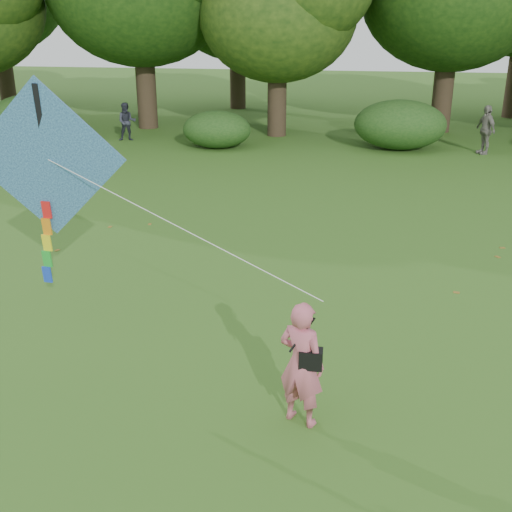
# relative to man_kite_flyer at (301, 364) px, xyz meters

# --- Properties ---
(ground) EXTENTS (100.00, 100.00, 0.00)m
(ground) POSITION_rel_man_kite_flyer_xyz_m (-0.70, 0.11, -0.87)
(ground) COLOR #265114
(ground) RESTS_ON ground
(man_kite_flyer) EXTENTS (0.75, 0.64, 1.75)m
(man_kite_flyer) POSITION_rel_man_kite_flyer_xyz_m (0.00, 0.00, 0.00)
(man_kite_flyer) COLOR #C05A6B
(man_kite_flyer) RESTS_ON ground
(bystander_left) EXTENTS (0.88, 0.77, 1.54)m
(bystander_left) POSITION_rel_man_kite_flyer_xyz_m (-8.62, 18.08, -0.10)
(bystander_left) COLOR #2B2C39
(bystander_left) RESTS_ON ground
(bystander_right) EXTENTS (0.84, 1.14, 1.80)m
(bystander_right) POSITION_rel_man_kite_flyer_xyz_m (5.39, 17.62, 0.03)
(bystander_right) COLOR gray
(bystander_right) RESTS_ON ground
(crossbody_bag) EXTENTS (0.43, 0.20, 0.70)m
(crossbody_bag) POSITION_rel_man_kite_flyer_xyz_m (0.12, -0.03, 0.12)
(crossbody_bag) COLOR black
(crossbody_bag) RESTS_ON ground
(flying_kite) EXTENTS (5.20, 1.47, 3.10)m
(flying_kite) POSITION_rel_man_kite_flyer_xyz_m (-3.78, 1.22, 2.24)
(flying_kite) COLOR #235098
(flying_kite) RESTS_ON ground
(shrub_band) EXTENTS (39.15, 3.22, 1.88)m
(shrub_band) POSITION_rel_man_kite_flyer_xyz_m (-1.42, 17.72, -0.02)
(shrub_band) COLOR #264919
(shrub_band) RESTS_ON ground
(fallen_leaves) EXTENTS (10.22, 10.97, 0.01)m
(fallen_leaves) POSITION_rel_man_kite_flyer_xyz_m (-0.61, 3.65, -0.87)
(fallen_leaves) COLOR brown
(fallen_leaves) RESTS_ON ground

